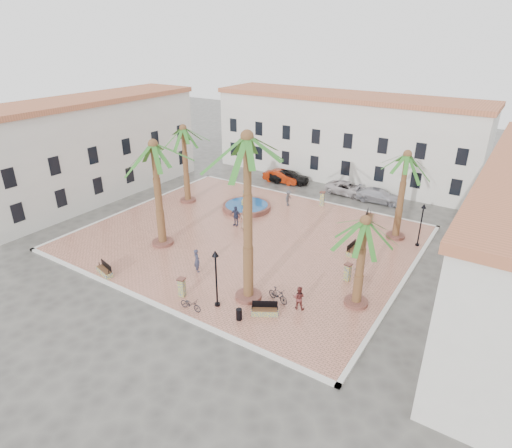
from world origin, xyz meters
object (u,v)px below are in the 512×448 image
object	(u,v)px
car_black	(289,177)
bench_s	(105,271)
litter_bin	(239,314)
fountain	(247,206)
palm_e	(364,233)
palm_ne	(406,164)
bicycle_b	(278,295)
pedestrian_north	(288,198)
palm_nw	(184,137)
car_white	(348,189)
bench_e	(353,250)
car_silver	(379,196)
cyclist_a	(197,260)
car_red	(282,176)
palm_sw	(154,156)
lamppost_s	(216,269)
palm_s	(247,155)
pedestrian_fountain_b	(236,216)
bollard_se	(182,287)
lamppost_e	(422,218)
pedestrian_east	(360,266)
bollard_e	(348,272)
pedestrian_fountain_a	(245,219)
bench_se	(265,311)
bicycle_a	(191,304)
cyclist_b	(299,298)
bollard_n	(322,198)

from	to	relation	value
car_black	bench_s	bearing A→B (deg)	163.65
car_black	litter_bin	bearing A→B (deg)	-171.29
fountain	palm_e	distance (m)	17.91
palm_e	palm_ne	world-z (taller)	palm_ne
bicycle_b	pedestrian_north	xyz separation A→B (m)	(-7.43, 14.63, 0.31)
palm_nw	car_white	world-z (taller)	palm_nw
bench_e	car_white	world-z (taller)	car_white
car_silver	bench_e	bearing A→B (deg)	-173.32
cyclist_a	car_red	size ratio (longest dim) A/B	0.41
palm_sw	lamppost_s	world-z (taller)	palm_sw
palm_s	cyclist_a	xyz separation A→B (m)	(-4.93, 0.74, -8.61)
bicycle_b	pedestrian_fountain_b	xyz separation A→B (m)	(-9.04, 8.00, 0.43)
pedestrian_fountain_b	car_silver	xyz separation A→B (m)	(8.65, 12.79, -0.38)
palm_ne	bollard_se	distance (m)	19.43
bench_s	lamppost_s	world-z (taller)	lamppost_s
pedestrian_fountain_b	car_black	world-z (taller)	pedestrian_fountain_b
lamppost_e	pedestrian_east	world-z (taller)	lamppost_e
bench_s	cyclist_a	world-z (taller)	cyclist_a
bollard_e	palm_ne	bearing A→B (deg)	84.73
lamppost_s	car_red	xyz separation A→B (m)	(-8.75, 23.18, -2.10)
lamppost_s	bollard_se	size ratio (longest dim) A/B	2.95
cyclist_a	pedestrian_fountain_a	world-z (taller)	pedestrian_fountain_a
lamppost_s	bicycle_b	world-z (taller)	lamppost_s
litter_bin	pedestrian_north	xyz separation A→B (m)	(-6.43, 17.52, 0.43)
pedestrian_fountain_a	car_white	distance (m)	13.96
bollard_se	pedestrian_fountain_a	xyz separation A→B (m)	(-2.36, 10.63, 0.27)
palm_s	bench_se	distance (m)	9.47
litter_bin	cyclist_a	world-z (taller)	cyclist_a
palm_sw	palm_ne	xyz separation A→B (m)	(15.43, 11.52, -0.98)
fountain	cyclist_a	world-z (taller)	fountain
bicycle_a	palm_nw	bearing A→B (deg)	38.68
palm_sw	fountain	bearing A→B (deg)	81.13
palm_nw	lamppost_e	distance (m)	22.50
palm_nw	palm_s	distance (m)	18.47
bollard_e	car_black	size ratio (longest dim) A/B	0.29
cyclist_a	lamppost_s	bearing A→B (deg)	171.04
cyclist_b	pedestrian_fountain_a	bearing A→B (deg)	-54.28
lamppost_e	bollard_e	world-z (taller)	lamppost_e
fountain	pedestrian_fountain_b	distance (m)	3.94
palm_sw	bollard_n	size ratio (longest dim) A/B	6.00
bollard_se	bollard_n	distance (m)	19.37
palm_sw	palm_s	bearing A→B (deg)	-14.11
cyclist_a	car_silver	bearing A→B (deg)	-82.20
palm_ne	car_red	xyz separation A→B (m)	(-15.23, 7.34, -5.74)
palm_s	cyclist_a	distance (m)	9.95
palm_s	palm_ne	bearing A→B (deg)	69.25
bollard_se	bicycle_a	world-z (taller)	bollard_se
palm_s	pedestrian_north	xyz separation A→B (m)	(-5.62, 15.32, -8.70)
palm_sw	car_red	distance (m)	20.02
fountain	pedestrian_east	world-z (taller)	fountain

